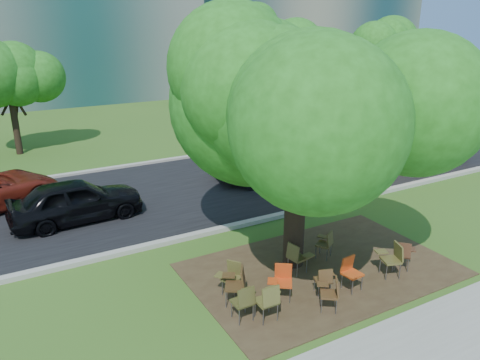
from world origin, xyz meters
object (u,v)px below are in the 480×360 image
chair_0 (245,299)px  chair_3 (282,278)px  chair_5 (350,270)px  chair_9 (231,274)px  chair_1 (269,298)px  chair_10 (297,256)px  chair_2 (331,291)px  chair_8 (237,282)px  black_car (76,200)px  chair_4 (325,278)px  chair_6 (393,256)px  school_bus (358,131)px  chair_7 (403,252)px  chair_11 (326,242)px  main_tree (301,72)px

chair_0 → chair_3: bearing=14.8°
chair_5 → chair_9: (-2.64, 1.31, -0.02)m
chair_1 → chair_10: bearing=39.4°
chair_2 → chair_8: 2.19m
chair_3 → chair_8: (-1.05, 0.33, 0.04)m
chair_2 → chair_10: size_ratio=0.94×
chair_10 → black_car: black_car is taller
chair_10 → chair_5: bearing=21.1°
chair_0 → chair_4: (2.20, -0.06, -0.08)m
chair_6 → chair_10: chair_6 is taller
chair_2 → chair_3: 1.20m
chair_3 → chair_2: bearing=162.1°
chair_3 → chair_10: bearing=-107.6°
school_bus → black_car: 12.23m
chair_1 → chair_6: chair_6 is taller
chair_3 → black_car: 7.92m
chair_1 → chair_7: bearing=3.4°
chair_5 → school_bus: bearing=-138.8°
chair_6 → chair_1: bearing=110.1°
school_bus → chair_1: (-9.59, -7.72, -1.11)m
school_bus → chair_8: bearing=-135.8°
chair_1 → chair_4: chair_1 is taller
chair_8 → chair_10: 2.08m
chair_3 → chair_11: 2.46m
chair_3 → chair_9: size_ratio=1.06×
chair_3 → chair_7: size_ratio=1.04×
chair_10 → chair_9: bearing=-99.7°
chair_7 → chair_6: bearing=-126.4°
chair_2 → black_car: (-4.08, 8.13, 0.21)m
chair_0 → chair_8: size_ratio=0.95×
chair_8 → chair_10: size_ratio=1.07×
main_tree → school_bus: bearing=37.7°
chair_4 → chair_10: 1.15m
school_bus → chair_11: school_bus is taller
chair_6 → chair_8: chair_8 is taller
chair_11 → chair_8: bearing=162.4°
chair_1 → chair_6: 3.85m
chair_1 → chair_11: chair_1 is taller
chair_3 → main_tree: bearing=-99.4°
chair_9 → chair_10: (1.93, -0.05, 0.03)m
main_tree → chair_8: bearing=-158.2°
chair_4 → chair_10: bearing=108.1°
chair_2 → school_bus: bearing=-9.4°
chair_5 → chair_4: bearing=-14.2°
chair_3 → chair_11: chair_3 is taller
chair_1 → chair_9: chair_1 is taller
main_tree → chair_0: bearing=-147.1°
main_tree → chair_6: size_ratio=9.31×
main_tree → chair_7: 5.53m
chair_3 → chair_8: 1.10m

